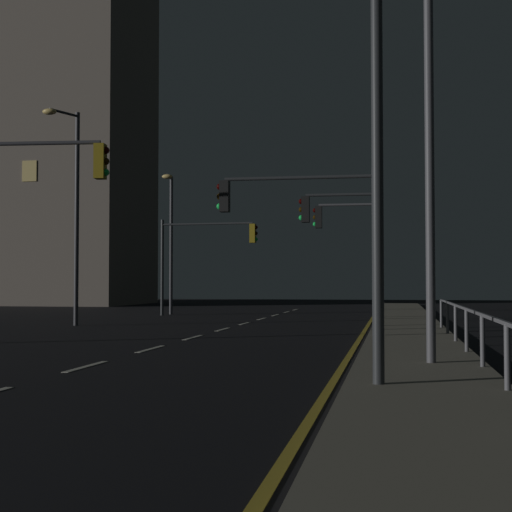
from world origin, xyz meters
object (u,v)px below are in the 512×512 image
traffic_light_near_left (301,216)px  traffic_light_far_right (344,229)px  traffic_light_mid_right (17,195)px  street_lamp_far_end (400,119)px  traffic_light_far_center (205,246)px  building_distant (22,122)px  street_lamp_across_street (170,231)px  traffic_light_far_left (351,235)px  street_lamp_corner (431,111)px  street_lamp_median (72,199)px

traffic_light_near_left → traffic_light_far_right: size_ratio=0.99×
traffic_light_mid_right → street_lamp_far_end: street_lamp_far_end is taller
traffic_light_far_center → building_distant: (-19.75, 17.85, 11.02)m
street_lamp_far_end → street_lamp_across_street: (-11.71, 26.00, 0.20)m
traffic_light_far_left → traffic_light_far_right: size_ratio=1.03×
traffic_light_mid_right → traffic_light_far_right: size_ratio=1.15×
traffic_light_near_left → traffic_light_far_center: 16.09m
traffic_light_near_left → traffic_light_mid_right: traffic_light_mid_right is taller
traffic_light_mid_right → street_lamp_corner: size_ratio=0.69×
traffic_light_far_center → street_lamp_far_end: bearing=-69.1°
traffic_light_far_left → traffic_light_far_center: bearing=149.5°
street_lamp_corner → building_distant: bearing=127.2°
traffic_light_far_right → street_lamp_across_street: 14.43m
traffic_light_far_left → traffic_light_mid_right: bearing=-121.7°
traffic_light_far_left → traffic_light_far_right: bearing=-89.7°
street_lamp_median → traffic_light_far_center: bearing=72.7°
traffic_light_near_left → street_lamp_across_street: bearing=119.6°
building_distant → traffic_light_far_left: bearing=-39.2°
traffic_light_far_center → traffic_light_mid_right: 18.00m
street_lamp_median → street_lamp_across_street: 10.50m
traffic_light_far_left → street_lamp_far_end: (1.91, -20.50, 0.49)m
traffic_light_far_center → traffic_light_far_right: bearing=-51.2°
street_lamp_corner → street_lamp_across_street: street_lamp_corner is taller
street_lamp_far_end → street_lamp_across_street: 28.51m
traffic_light_far_left → street_lamp_corner: (2.54, -17.15, 1.35)m
traffic_light_near_left → street_lamp_median: bearing=151.9°
traffic_light_near_left → traffic_light_far_center: bearing=114.7°
traffic_light_far_center → traffic_light_far_left: bearing=-30.5°
traffic_light_far_center → traffic_light_far_right: traffic_light_far_right is taller
traffic_light_far_left → street_lamp_median: size_ratio=0.61×
street_lamp_median → building_distant: (-16.81, 27.31, 9.61)m
traffic_light_near_left → street_lamp_corner: (3.47, -7.04, 1.41)m
traffic_light_mid_right → street_lamp_far_end: bearing=-34.5°
traffic_light_far_center → traffic_light_mid_right: (-0.68, -17.98, 0.52)m
traffic_light_far_right → street_lamp_median: (-10.61, 0.08, 1.33)m
street_lamp_median → street_lamp_far_end: bearing=-51.2°
street_lamp_across_street → traffic_light_mid_right: bearing=-85.5°
street_lamp_corner → building_distant: (-29.94, 39.51, 9.48)m
building_distant → street_lamp_corner: bearing=-52.8°
traffic_light_far_left → street_lamp_far_end: size_ratio=0.77×
street_lamp_corner → street_lamp_median: 17.92m
traffic_light_far_right → building_distant: 40.28m
traffic_light_far_center → street_lamp_median: 10.01m
street_lamp_corner → building_distant: building_distant is taller
street_lamp_across_street → building_distant: (-17.60, 16.86, 10.15)m
street_lamp_corner → street_lamp_far_end: street_lamp_corner is taller
traffic_light_near_left → street_lamp_across_street: (-8.87, 15.61, 0.74)m
traffic_light_far_right → traffic_light_far_left: bearing=90.3°
traffic_light_far_center → building_distant: building_distant is taller
traffic_light_far_left → street_lamp_across_street: size_ratio=0.70×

